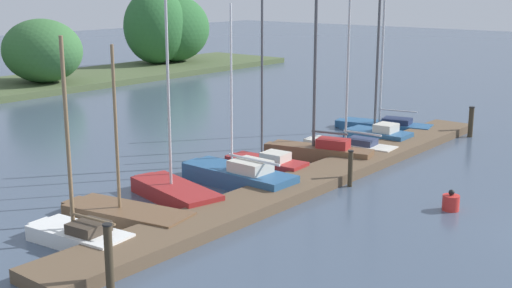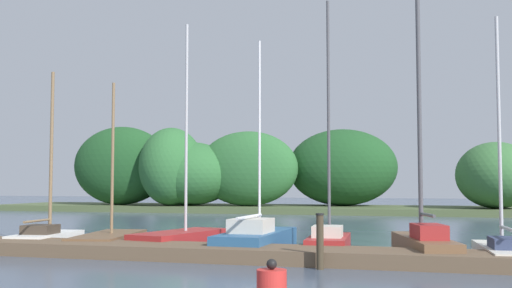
% 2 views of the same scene
% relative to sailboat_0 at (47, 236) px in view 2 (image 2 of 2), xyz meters
% --- Properties ---
extents(dock_pier, '(22.48, 1.80, 0.35)m').
position_rel_sailboat_0_xyz_m(dock_pier, '(8.80, -1.69, -0.16)').
color(dock_pier, brown).
rests_on(dock_pier, ground).
extents(far_shore, '(56.42, 8.54, 6.31)m').
position_rel_sailboat_0_xyz_m(far_shore, '(7.39, 25.03, 2.32)').
color(far_shore, '#4C5B38').
rests_on(far_shore, ground).
extents(sailboat_0, '(1.49, 3.18, 5.43)m').
position_rel_sailboat_0_xyz_m(sailboat_0, '(0.00, 0.00, 0.00)').
color(sailboat_0, white).
rests_on(sailboat_0, ground).
extents(sailboat_1, '(2.06, 4.24, 5.07)m').
position_rel_sailboat_0_xyz_m(sailboat_1, '(1.90, 0.46, -0.09)').
color(sailboat_1, brown).
rests_on(sailboat_1, ground).
extents(sailboat_2, '(2.03, 3.95, 6.83)m').
position_rel_sailboat_0_xyz_m(sailboat_2, '(4.19, 0.78, -0.02)').
color(sailboat_2, maroon).
rests_on(sailboat_2, ground).
extents(sailboat_3, '(1.40, 4.45, 6.06)m').
position_rel_sailboat_0_xyz_m(sailboat_3, '(6.65, 0.25, 0.04)').
color(sailboat_3, '#285684').
rests_on(sailboat_3, ground).
extents(sailboat_4, '(1.28, 3.25, 7.16)m').
position_rel_sailboat_0_xyz_m(sailboat_4, '(8.62, 0.59, 0.04)').
color(sailboat_4, maroon).
rests_on(sailboat_4, ground).
extents(sailboat_5, '(1.89, 4.34, 7.89)m').
position_rel_sailboat_0_xyz_m(sailboat_5, '(11.16, -0.00, 0.15)').
color(sailboat_5, brown).
rests_on(sailboat_5, ground).
extents(sailboat_6, '(1.33, 3.97, 6.16)m').
position_rel_sailboat_0_xyz_m(sailboat_6, '(13.07, -0.24, -0.02)').
color(sailboat_6, silver).
rests_on(sailboat_6, ground).
extents(mooring_piling_1, '(0.19, 0.19, 1.25)m').
position_rel_sailboat_0_xyz_m(mooring_piling_1, '(8.98, -2.80, 0.30)').
color(mooring_piling_1, '#3D3323').
rests_on(mooring_piling_1, ground).
extents(channel_buoy_1, '(0.51, 0.51, 0.65)m').
position_rel_sailboat_0_xyz_m(channel_buoy_1, '(8.80, -6.45, -0.08)').
color(channel_buoy_1, red).
rests_on(channel_buoy_1, ground).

